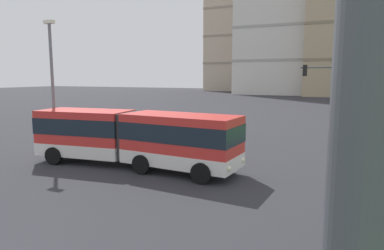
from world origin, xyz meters
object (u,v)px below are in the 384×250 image
Objects in this scene: flower_planter_2 at (354,219)px; apartment_tower_westcentre at (275,15)px; traffic_light_near_right at (345,244)px; flower_planter_3 at (354,199)px; apartment_tower_west at (231,12)px; streetlight_left at (52,82)px; traffic_light_far_right at (331,91)px; articulated_bus at (134,137)px; car_navy_sedan at (180,121)px; apartment_tower_centre at (356,8)px.

apartment_tower_westcentre reaches higher than flower_planter_2.
flower_planter_2 is 9.97m from traffic_light_near_right.
apartment_tower_west is at bearing 110.31° from flower_planter_3.
flower_planter_3 is at bearing 87.97° from traffic_light_near_right.
flower_planter_2 is 18.04m from streetlight_left.
articulated_bus is at bearing -132.23° from traffic_light_far_right.
car_navy_sedan is 0.11× the size of apartment_tower_centre.
flower_planter_3 is at bearing -77.02° from apartment_tower_westcentre.
articulated_bus is 10.93× the size of flower_planter_2.
flower_planter_3 is 11.80m from traffic_light_near_right.
traffic_light_far_right reaches higher than flower_planter_3.
apartment_tower_centre is (1.71, 69.44, 17.47)m from traffic_light_far_right.
articulated_bus is 88.28m from apartment_tower_westcentre.
flower_planter_2 is 115.90m from apartment_tower_west.
apartment_tower_west reaches higher than traffic_light_near_right.
articulated_bus is 13.59m from car_navy_sedan.
apartment_tower_centre reaches higher than streetlight_left.
apartment_tower_west is 25.35m from apartment_tower_westcentre.
traffic_light_far_right is 23.66m from traffic_light_near_right.
apartment_tower_west is 45.08m from apartment_tower_centre.
articulated_bus is 2.16× the size of traffic_light_near_right.
flower_planter_2 is at bearing -90.00° from flower_planter_3.
apartment_tower_west is (-23.96, 89.05, 26.34)m from car_navy_sedan.
traffic_light_far_right reaches higher than car_navy_sedan.
apartment_tower_centre reaches higher than articulated_bus.
car_navy_sedan is 0.56× the size of streetlight_left.
apartment_tower_centre is (0.66, 93.08, 17.53)m from traffic_light_near_right.
traffic_light_far_right is 1.03× the size of traffic_light_near_right.
apartment_tower_westcentre is (-9.25, 85.40, 20.37)m from articulated_bus.
apartment_tower_west reaches higher than apartment_tower_westcentre.
streetlight_left is at bearing 176.30° from articulated_bus.
car_navy_sedan is at bearing -85.59° from apartment_tower_westcentre.
streetlight_left is (-15.57, -10.00, 0.64)m from traffic_light_far_right.
car_navy_sedan is (-3.68, 13.05, -0.90)m from articulated_bus.
car_navy_sedan is at bearing 134.11° from flower_planter_3.
articulated_bus is 1.45× the size of streetlight_left.
apartment_tower_centre is (38.79, -22.27, -5.69)m from apartment_tower_west.
traffic_light_far_right is at bearing 92.54° from traffic_light_near_right.
streetlight_left is at bearing -147.29° from traffic_light_far_right.
traffic_light_near_right is (1.05, -23.64, -0.07)m from traffic_light_far_right.
flower_planter_2 is at bearing 87.55° from traffic_light_near_right.
traffic_light_near_right is at bearing -90.41° from apartment_tower_centre.
traffic_light_far_right reaches higher than flower_planter_2.
articulated_bus is 11.63m from flower_planter_2.
articulated_bus is at bearing -74.86° from apartment_tower_west.
traffic_light_far_right is at bearing -11.45° from car_navy_sedan.
apartment_tower_west reaches higher than flower_planter_2.
car_navy_sedan is 75.62m from apartment_tower_westcentre.
traffic_light_far_right is 0.13× the size of apartment_tower_centre.
car_navy_sedan reaches higher than flower_planter_3.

